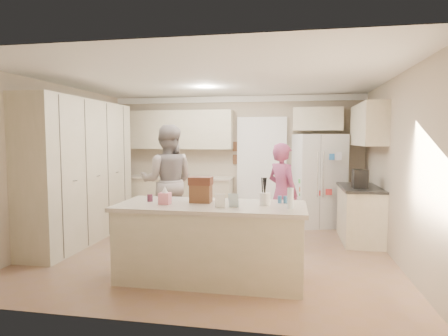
% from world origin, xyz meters
% --- Properties ---
extents(floor, '(5.20, 4.60, 0.02)m').
position_xyz_m(floor, '(0.00, 0.00, -0.01)').
color(floor, '#8B6853').
rests_on(floor, ground).
extents(ceiling, '(5.20, 4.60, 0.02)m').
position_xyz_m(ceiling, '(0.00, 0.00, 2.61)').
color(ceiling, white).
rests_on(ceiling, wall_back).
extents(wall_back, '(5.20, 0.02, 2.60)m').
position_xyz_m(wall_back, '(0.00, 2.31, 1.30)').
color(wall_back, '#B6A68D').
rests_on(wall_back, ground).
extents(wall_front, '(5.20, 0.02, 2.60)m').
position_xyz_m(wall_front, '(0.00, -2.31, 1.30)').
color(wall_front, '#B6A68D').
rests_on(wall_front, ground).
extents(wall_left, '(0.02, 4.60, 2.60)m').
position_xyz_m(wall_left, '(-2.61, 0.00, 1.30)').
color(wall_left, '#B6A68D').
rests_on(wall_left, ground).
extents(wall_right, '(0.02, 4.60, 2.60)m').
position_xyz_m(wall_right, '(2.61, 0.00, 1.30)').
color(wall_right, '#B6A68D').
rests_on(wall_right, ground).
extents(crown_back, '(5.20, 0.08, 0.12)m').
position_xyz_m(crown_back, '(0.00, 2.26, 2.53)').
color(crown_back, white).
rests_on(crown_back, wall_back).
extents(pantry_bank, '(0.60, 2.60, 2.35)m').
position_xyz_m(pantry_bank, '(-2.30, 0.20, 1.18)').
color(pantry_bank, beige).
rests_on(pantry_bank, floor).
extents(back_base_cab, '(2.20, 0.60, 0.88)m').
position_xyz_m(back_base_cab, '(-1.15, 2.00, 0.44)').
color(back_base_cab, beige).
rests_on(back_base_cab, floor).
extents(back_countertop, '(2.24, 0.63, 0.04)m').
position_xyz_m(back_countertop, '(-1.15, 1.99, 0.90)').
color(back_countertop, beige).
rests_on(back_countertop, back_base_cab).
extents(back_upper_cab, '(2.20, 0.35, 0.80)m').
position_xyz_m(back_upper_cab, '(-1.15, 2.12, 1.90)').
color(back_upper_cab, beige).
rests_on(back_upper_cab, wall_back).
extents(doorway_opening, '(0.90, 0.06, 2.10)m').
position_xyz_m(doorway_opening, '(0.55, 2.28, 1.05)').
color(doorway_opening, black).
rests_on(doorway_opening, floor).
extents(doorway_casing, '(1.02, 0.03, 2.22)m').
position_xyz_m(doorway_casing, '(0.55, 2.24, 1.05)').
color(doorway_casing, white).
rests_on(doorway_casing, floor).
extents(wall_frame_upper, '(0.15, 0.02, 0.20)m').
position_xyz_m(wall_frame_upper, '(0.02, 2.27, 1.55)').
color(wall_frame_upper, brown).
rests_on(wall_frame_upper, wall_back).
extents(wall_frame_lower, '(0.15, 0.02, 0.20)m').
position_xyz_m(wall_frame_lower, '(0.02, 2.27, 1.28)').
color(wall_frame_lower, brown).
rests_on(wall_frame_lower, wall_back).
extents(refrigerator, '(1.06, 0.92, 1.80)m').
position_xyz_m(refrigerator, '(1.69, 2.01, 0.90)').
color(refrigerator, white).
rests_on(refrigerator, floor).
extents(fridge_seam, '(0.02, 0.02, 1.78)m').
position_xyz_m(fridge_seam, '(1.69, 1.66, 0.90)').
color(fridge_seam, gray).
rests_on(fridge_seam, refrigerator).
extents(fridge_dispenser, '(0.22, 0.03, 0.35)m').
position_xyz_m(fridge_dispenser, '(1.47, 1.65, 1.15)').
color(fridge_dispenser, black).
rests_on(fridge_dispenser, refrigerator).
extents(fridge_handle_l, '(0.02, 0.02, 0.85)m').
position_xyz_m(fridge_handle_l, '(1.64, 1.64, 1.05)').
color(fridge_handle_l, silver).
rests_on(fridge_handle_l, refrigerator).
extents(fridge_handle_r, '(0.02, 0.02, 0.85)m').
position_xyz_m(fridge_handle_r, '(1.74, 1.64, 1.05)').
color(fridge_handle_r, silver).
rests_on(fridge_handle_r, refrigerator).
extents(over_fridge_cab, '(0.95, 0.35, 0.45)m').
position_xyz_m(over_fridge_cab, '(1.65, 2.12, 2.10)').
color(over_fridge_cab, beige).
rests_on(over_fridge_cab, wall_back).
extents(right_base_cab, '(0.60, 1.20, 0.88)m').
position_xyz_m(right_base_cab, '(2.30, 1.00, 0.44)').
color(right_base_cab, beige).
rests_on(right_base_cab, floor).
extents(right_countertop, '(0.63, 1.24, 0.04)m').
position_xyz_m(right_countertop, '(2.29, 1.00, 0.90)').
color(right_countertop, '#2D2B28').
rests_on(right_countertop, right_base_cab).
extents(right_upper_cab, '(0.35, 1.50, 0.70)m').
position_xyz_m(right_upper_cab, '(2.43, 1.20, 1.95)').
color(right_upper_cab, beige).
rests_on(right_upper_cab, wall_right).
extents(coffee_maker, '(0.22, 0.28, 0.30)m').
position_xyz_m(coffee_maker, '(2.25, 0.80, 1.07)').
color(coffee_maker, black).
rests_on(coffee_maker, right_countertop).
extents(island_base, '(2.20, 0.90, 0.88)m').
position_xyz_m(island_base, '(0.20, -1.10, 0.44)').
color(island_base, beige).
rests_on(island_base, floor).
extents(island_top, '(2.28, 0.96, 0.05)m').
position_xyz_m(island_top, '(0.20, -1.10, 0.90)').
color(island_top, beige).
rests_on(island_top, island_base).
extents(utensil_crock, '(0.13, 0.13, 0.15)m').
position_xyz_m(utensil_crock, '(0.85, -1.05, 1.00)').
color(utensil_crock, white).
rests_on(utensil_crock, island_top).
extents(tissue_box, '(0.13, 0.13, 0.14)m').
position_xyz_m(tissue_box, '(-0.35, -1.20, 1.00)').
color(tissue_box, pink).
rests_on(tissue_box, island_top).
extents(tissue_plume, '(0.08, 0.08, 0.08)m').
position_xyz_m(tissue_plume, '(-0.35, -1.20, 1.10)').
color(tissue_plume, white).
rests_on(tissue_plume, tissue_box).
extents(dollhouse_body, '(0.26, 0.18, 0.22)m').
position_xyz_m(dollhouse_body, '(0.05, -1.00, 1.04)').
color(dollhouse_body, brown).
rests_on(dollhouse_body, island_top).
extents(dollhouse_roof, '(0.28, 0.20, 0.10)m').
position_xyz_m(dollhouse_roof, '(0.05, -1.00, 1.20)').
color(dollhouse_roof, '#592D1E').
rests_on(dollhouse_roof, dollhouse_body).
extents(jam_jar, '(0.07, 0.07, 0.09)m').
position_xyz_m(jam_jar, '(-0.60, -1.05, 0.97)').
color(jam_jar, '#59263F').
rests_on(jam_jar, island_top).
extents(greeting_card_a, '(0.12, 0.06, 0.16)m').
position_xyz_m(greeting_card_a, '(0.35, -1.30, 1.01)').
color(greeting_card_a, white).
rests_on(greeting_card_a, island_top).
extents(greeting_card_b, '(0.12, 0.05, 0.16)m').
position_xyz_m(greeting_card_b, '(0.50, -1.25, 1.01)').
color(greeting_card_b, silver).
rests_on(greeting_card_b, island_top).
extents(water_bottle, '(0.07, 0.07, 0.24)m').
position_xyz_m(water_bottle, '(1.15, -1.25, 1.04)').
color(water_bottle, silver).
rests_on(water_bottle, island_top).
extents(shaker_salt, '(0.05, 0.05, 0.09)m').
position_xyz_m(shaker_salt, '(1.02, -0.88, 0.97)').
color(shaker_salt, '#2F6294').
rests_on(shaker_salt, island_top).
extents(shaker_pepper, '(0.05, 0.05, 0.09)m').
position_xyz_m(shaker_pepper, '(1.09, -0.88, 0.97)').
color(shaker_pepper, '#2F6294').
rests_on(shaker_pepper, island_top).
extents(teen_boy, '(1.07, 0.90, 1.95)m').
position_xyz_m(teen_boy, '(-0.95, 0.65, 0.98)').
color(teen_boy, gray).
rests_on(teen_boy, floor).
extents(teen_girl, '(0.71, 0.70, 1.65)m').
position_xyz_m(teen_girl, '(1.02, 0.57, 0.82)').
color(teen_girl, '#9E435E').
rests_on(teen_girl, floor).
extents(fridge_magnets, '(0.76, 0.02, 1.44)m').
position_xyz_m(fridge_magnets, '(1.69, 1.65, 0.90)').
color(fridge_magnets, tan).
rests_on(fridge_magnets, refrigerator).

